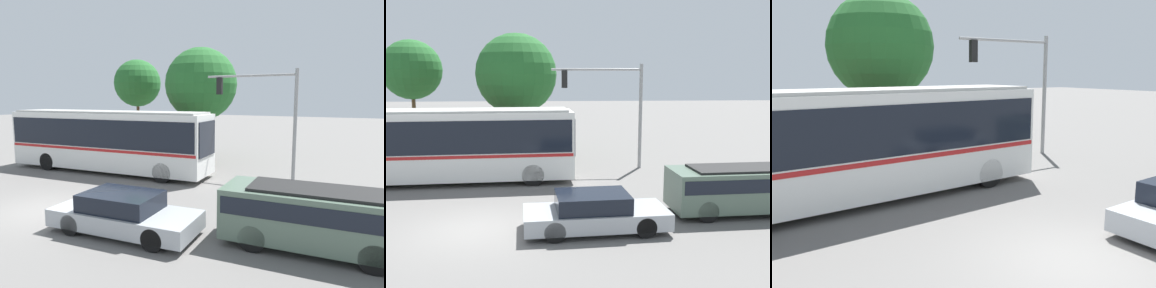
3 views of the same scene
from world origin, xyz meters
The scene contains 8 objects.
ground_plane centered at (0.00, 0.00, 0.00)m, with size 140.00×140.00×0.00m, color slate.
city_bus centered at (-2.38, 6.23, 1.94)m, with size 12.01×3.22×3.41m.
sedan_foreground centered at (3.90, -0.35, 0.59)m, with size 4.72×2.19×1.24m.
suv_left_lane centered at (9.22, 1.06, 1.00)m, with size 4.95×2.17×1.71m.
traffic_light_pole centered at (5.98, 8.80, 3.71)m, with size 4.80×0.24×5.55m.
flowering_hedge centered at (-1.85, 10.01, 0.86)m, with size 6.18×1.55×1.74m.
street_tree_left centered at (-6.27, 14.46, 5.30)m, with size 3.78×3.78×7.21m.
street_tree_centre centered at (0.51, 12.22, 5.02)m, with size 4.79×4.79×7.43m.
Camera 2 is at (2.52, -13.16, 4.92)m, focal length 39.14 mm.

